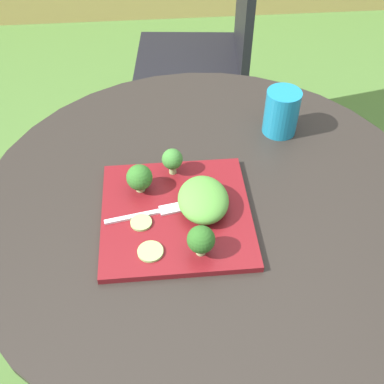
# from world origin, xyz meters

# --- Properties ---
(ground_plane) EXTENTS (12.00, 12.00, 0.00)m
(ground_plane) POSITION_xyz_m (0.00, 0.00, 0.00)
(ground_plane) COLOR #4C7533
(patio_table) EXTENTS (0.96, 0.96, 0.71)m
(patio_table) POSITION_xyz_m (0.00, 0.00, 0.48)
(patio_table) COLOR #28231E
(patio_table) RESTS_ON ground_plane
(patio_chair) EXTENTS (0.48, 0.48, 0.90)m
(patio_chair) POSITION_xyz_m (0.15, 1.02, 0.53)
(patio_chair) COLOR black
(patio_chair) RESTS_ON ground_plane
(salad_plate) EXTENTS (0.30, 0.30, 0.01)m
(salad_plate) POSITION_xyz_m (-0.07, -0.05, 0.72)
(salad_plate) COLOR maroon
(salad_plate) RESTS_ON patio_table
(drinking_glass) EXTENTS (0.08, 0.08, 0.11)m
(drinking_glass) POSITION_xyz_m (0.20, 0.20, 0.76)
(drinking_glass) COLOR teal
(drinking_glass) RESTS_ON patio_table
(fork) EXTENTS (0.15, 0.04, 0.00)m
(fork) POSITION_xyz_m (-0.12, -0.05, 0.73)
(fork) COLOR silver
(fork) RESTS_ON salad_plate
(lettuce_mound) EXTENTS (0.10, 0.12, 0.05)m
(lettuce_mound) POSITION_xyz_m (-0.01, -0.05, 0.75)
(lettuce_mound) COLOR #519338
(lettuce_mound) RESTS_ON salad_plate
(broccoli_floret_0) EXTENTS (0.05, 0.05, 0.06)m
(broccoli_floret_0) POSITION_xyz_m (-0.14, 0.02, 0.76)
(broccoli_floret_0) COLOR #99B770
(broccoli_floret_0) RESTS_ON salad_plate
(broccoli_floret_1) EXTENTS (0.05, 0.05, 0.06)m
(broccoli_floret_1) POSITION_xyz_m (-0.03, -0.16, 0.76)
(broccoli_floret_1) COLOR #99B770
(broccoli_floret_1) RESTS_ON salad_plate
(broccoli_floret_2) EXTENTS (0.04, 0.04, 0.06)m
(broccoli_floret_2) POSITION_xyz_m (-0.07, 0.06, 0.76)
(broccoli_floret_2) COLOR #99B770
(broccoli_floret_2) RESTS_ON salad_plate
(cucumber_slice_0) EXTENTS (0.04, 0.04, 0.01)m
(cucumber_slice_0) POSITION_xyz_m (-0.14, -0.08, 0.73)
(cucumber_slice_0) COLOR #8EB766
(cucumber_slice_0) RESTS_ON salad_plate
(cucumber_slice_1) EXTENTS (0.05, 0.05, 0.01)m
(cucumber_slice_1) POSITION_xyz_m (-0.12, -0.15, 0.73)
(cucumber_slice_1) COLOR #8EB766
(cucumber_slice_1) RESTS_ON salad_plate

